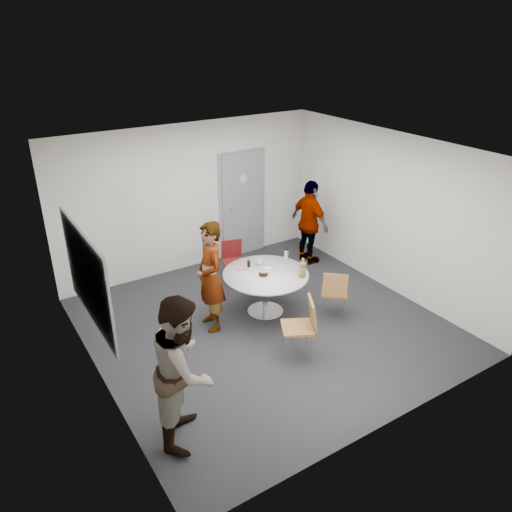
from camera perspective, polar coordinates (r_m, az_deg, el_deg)
floor at (r=7.78m, az=1.03°, el=-7.93°), size 5.00×5.00×0.00m
ceiling at (r=6.69m, az=1.21°, el=11.79°), size 5.00×5.00×0.00m
wall_back at (r=9.17m, az=-7.60°, el=6.58°), size 5.00×0.00×5.00m
wall_left at (r=6.25m, az=-18.44°, el=-3.93°), size 0.00×5.00×5.00m
wall_right at (r=8.67m, az=15.08°, el=4.78°), size 0.00×5.00×5.00m
wall_front at (r=5.48m, az=15.84°, el=-7.94°), size 5.00×0.00×5.00m
door at (r=9.74m, az=-1.58°, el=5.92°), size 1.02×0.17×2.12m
whiteboard at (r=6.38m, az=-18.70°, el=-2.30°), size 0.04×1.90×1.25m
table at (r=7.82m, az=1.34°, el=-2.57°), size 1.34×1.34×1.01m
chair_near_left at (r=6.90m, az=5.49°, el=-7.52°), size 0.60×0.58×0.88m
chair_near_right at (r=7.80m, az=8.99°, el=-3.88°), size 0.57×0.57×0.82m
chair_far at (r=8.80m, az=-2.62°, el=-0.18°), size 0.46×0.49×0.79m
person_main at (r=7.36m, az=-5.25°, el=-2.39°), size 0.48×0.67×1.71m
person_left at (r=5.53m, az=-8.27°, el=-12.66°), size 1.04×1.09×1.77m
person_right at (r=9.47m, az=6.16°, el=3.81°), size 0.44×0.97×1.63m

